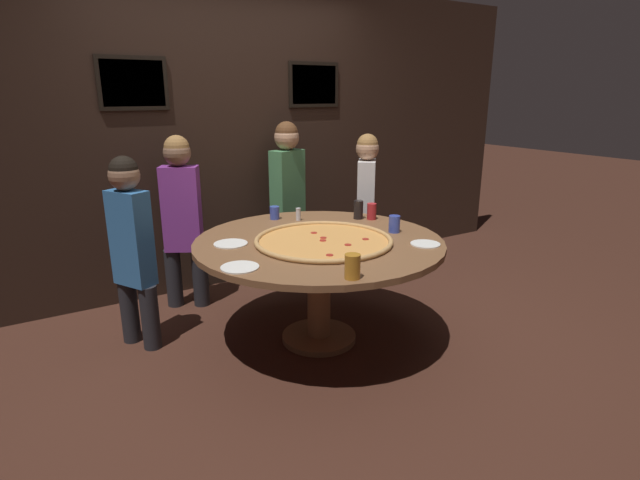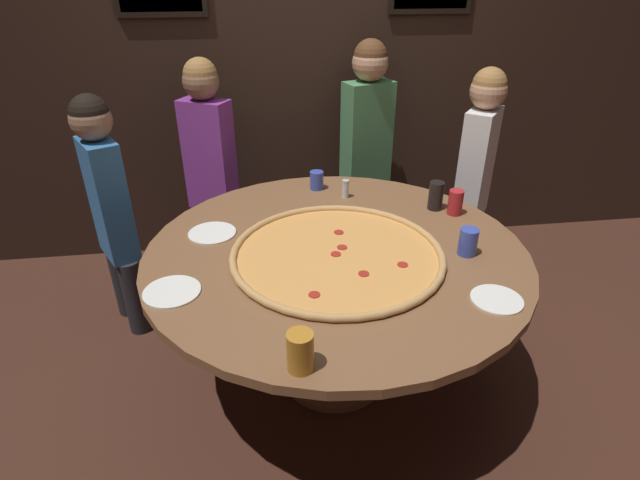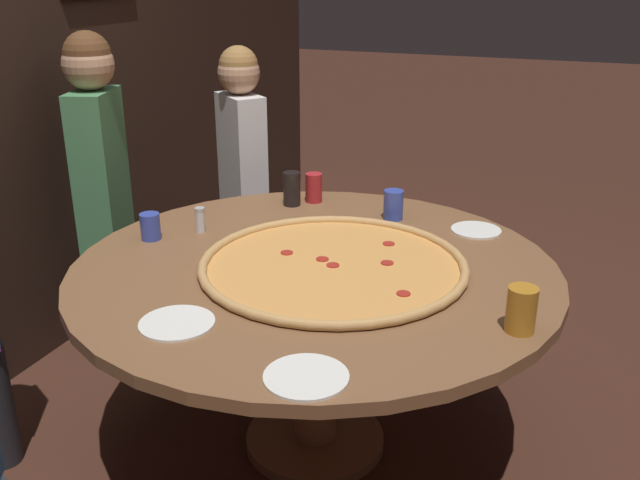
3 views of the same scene
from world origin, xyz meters
TOP-DOWN VIEW (x-y plane):
  - ground_plane at (0.00, 0.00)m, footprint 24.00×24.00m
  - back_wall at (0.00, 1.43)m, footprint 6.40×0.08m
  - dining_table at (0.00, 0.00)m, footprint 1.67×1.67m
  - giant_pizza at (-0.01, -0.07)m, footprint 0.91×0.91m
  - drink_cup_centre_back at (0.63, 0.26)m, footprint 0.07×0.07m
  - drink_cup_near_left at (0.54, -0.12)m, footprint 0.08×0.08m
  - drink_cup_beside_pizza at (-0.23, -0.71)m, footprint 0.08×0.08m
  - drink_cup_by_shaker at (0.56, 0.33)m, footprint 0.07×0.07m
  - drink_cup_far_left at (-0.00, 0.66)m, footprint 0.07×0.07m
  - white_plate_far_back at (-0.54, 0.21)m, footprint 0.22×0.22m
  - white_plate_beside_cup at (0.53, -0.46)m, footprint 0.19×0.19m
  - white_plate_right_side at (-0.67, -0.25)m, footprint 0.22×0.22m
  - condiment_shaker at (0.14, 0.52)m, footprint 0.04×0.04m
  - diner_centre_back at (0.39, 1.17)m, footprint 0.38×0.25m
  - diner_far_right at (-1.08, 0.59)m, footprint 0.26×0.34m
  - diner_far_left at (-0.60, 1.08)m, footprint 0.36×0.28m
  - diner_side_left at (0.96, 0.77)m, footprint 0.30×0.34m

SIDE VIEW (x-z plane):
  - ground_plane at x=0.00m, z-range 0.00..0.00m
  - dining_table at x=0.00m, z-range 0.25..0.99m
  - diner_far_right at x=-1.08m, z-range 0.09..1.39m
  - white_plate_far_back at x=-0.54m, z-range 0.74..0.75m
  - white_plate_beside_cup at x=0.53m, z-range 0.74..0.75m
  - white_plate_right_side at x=-0.67m, z-range 0.74..0.75m
  - giant_pizza at x=-0.01m, z-range 0.74..0.77m
  - diner_side_left at x=0.96m, z-range 0.09..1.43m
  - diner_far_left at x=-0.60m, z-range 0.09..1.47m
  - condiment_shaker at x=0.14m, z-range 0.74..0.84m
  - drink_cup_far_left at x=0.00m, z-range 0.74..0.84m
  - drink_cup_near_left at x=0.54m, z-range 0.74..0.86m
  - drink_cup_centre_back at x=0.63m, z-range 0.74..0.86m
  - drink_cup_beside_pizza at x=-0.23m, z-range 0.74..0.87m
  - drink_cup_by_shaker at x=0.56m, z-range 0.74..0.88m
  - diner_centre_back at x=0.39m, z-range 0.10..1.54m
  - back_wall at x=0.00m, z-range 0.00..2.60m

